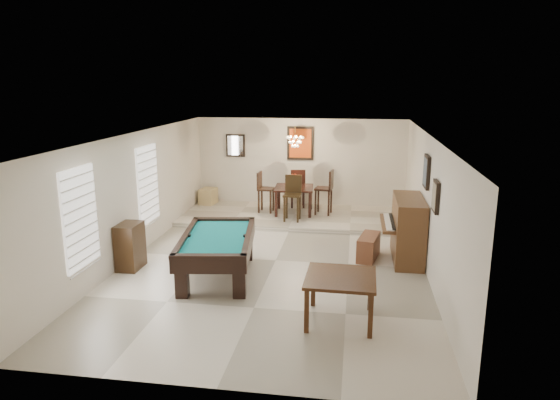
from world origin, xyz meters
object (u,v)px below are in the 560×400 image
(flower_vase, at_px, (294,178))
(corner_bench, at_px, (208,196))
(dining_chair_west, at_px, (266,192))
(chandelier, at_px, (295,138))
(apothecary_chest, at_px, (130,246))
(dining_chair_north, at_px, (298,188))
(dining_table, at_px, (294,198))
(upright_piano, at_px, (400,229))
(pool_table, at_px, (218,256))
(dining_chair_east, at_px, (324,192))
(dining_chair_south, at_px, (292,199))
(square_table, at_px, (340,299))
(piano_bench, at_px, (369,247))

(flower_vase, bearing_deg, corner_bench, 165.90)
(dining_chair_west, bearing_deg, chandelier, -100.91)
(apothecary_chest, distance_m, dining_chair_north, 5.69)
(dining_table, height_order, dining_chair_west, dining_chair_west)
(upright_piano, bearing_deg, pool_table, -157.02)
(dining_chair_north, bearing_deg, dining_chair_west, 33.31)
(dining_chair_north, height_order, corner_bench, dining_chair_north)
(dining_chair_north, relative_size, corner_bench, 2.19)
(apothecary_chest, bearing_deg, dining_chair_west, 65.37)
(dining_chair_east, distance_m, corner_bench, 3.48)
(pool_table, distance_m, dining_chair_south, 3.80)
(square_table, distance_m, corner_bench, 7.70)
(piano_bench, xyz_separation_m, dining_chair_south, (-1.90, 2.22, 0.46))
(apothecary_chest, bearing_deg, piano_bench, 15.44)
(flower_vase, bearing_deg, dining_chair_east, 2.30)
(dining_chair_north, relative_size, dining_chair_west, 1.00)
(corner_bench, bearing_deg, dining_chair_south, -27.82)
(square_table, relative_size, dining_chair_south, 0.92)
(square_table, bearing_deg, pool_table, 148.02)
(pool_table, height_order, chandelier, chandelier)
(chandelier, bearing_deg, dining_chair_east, 17.05)
(dining_chair_east, bearing_deg, apothecary_chest, -31.83)
(piano_bench, bearing_deg, dining_chair_west, 132.35)
(corner_bench, bearing_deg, piano_bench, -38.48)
(upright_piano, bearing_deg, corner_bench, 145.40)
(apothecary_chest, bearing_deg, square_table, -21.17)
(dining_table, bearing_deg, upright_piano, -48.58)
(pool_table, xyz_separation_m, apothecary_chest, (-1.82, 0.15, 0.06))
(upright_piano, distance_m, dining_chair_south, 3.34)
(square_table, height_order, upright_piano, upright_piano)
(dining_chair_south, relative_size, dining_chair_north, 1.05)
(flower_vase, xyz_separation_m, dining_chair_north, (0.02, 0.71, -0.42))
(square_table, height_order, dining_chair_south, dining_chair_south)
(pool_table, height_order, square_table, pool_table)
(dining_chair_south, bearing_deg, pool_table, -102.72)
(dining_chair_east, distance_m, chandelier, 1.68)
(dining_table, xyz_separation_m, flower_vase, (-0.00, 0.00, 0.55))
(chandelier, bearing_deg, dining_table, 102.41)
(corner_bench, bearing_deg, chandelier, -17.85)
(dining_chair_north, bearing_deg, upright_piano, 117.23)
(flower_vase, distance_m, dining_chair_south, 0.85)
(piano_bench, relative_size, dining_chair_east, 0.74)
(piano_bench, relative_size, flower_vase, 3.43)
(dining_chair_south, distance_m, dining_chair_north, 1.46)
(piano_bench, xyz_separation_m, corner_bench, (-4.56, 3.62, 0.10))
(piano_bench, relative_size, chandelier, 1.48)
(dining_chair_south, bearing_deg, apothecary_chest, -126.41)
(dining_table, relative_size, corner_bench, 2.02)
(flower_vase, height_order, corner_bench, flower_vase)
(piano_bench, xyz_separation_m, flower_vase, (-1.95, 2.97, 0.85))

